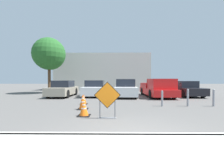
{
  "coord_description": "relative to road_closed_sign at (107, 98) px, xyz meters",
  "views": [
    {
      "loc": [
        -0.55,
        -3.75,
        1.49
      ],
      "look_at": [
        -0.68,
        7.89,
        1.19
      ],
      "focal_mm": 24.0,
      "sensor_mm": 36.0,
      "label": 1
    }
  ],
  "objects": [
    {
      "name": "ground_plane",
      "position": [
        0.79,
        7.98,
        -0.78
      ],
      "size": [
        96.0,
        96.0,
        0.0
      ],
      "primitive_type": "plane",
      "color": "#565451"
    },
    {
      "name": "sidewalk_strip",
      "position": [
        0.79,
        -3.39,
        -0.71
      ],
      "size": [
        22.51,
        2.74,
        0.14
      ],
      "color": "#ADAAA3",
      "rests_on": "ground_plane"
    },
    {
      "name": "curb_lip",
      "position": [
        0.79,
        -2.02,
        -0.71
      ],
      "size": [
        22.51,
        0.2,
        0.14
      ],
      "color": "#ADAAA3",
      "rests_on": "ground_plane"
    },
    {
      "name": "road_closed_sign",
      "position": [
        0.0,
        0.0,
        0.0
      ],
      "size": [
        1.04,
        0.2,
        1.43
      ],
      "color": "black",
      "rests_on": "ground_plane"
    },
    {
      "name": "traffic_cone_nearest",
      "position": [
        -0.99,
        0.41,
        -0.48
      ],
      "size": [
        0.51,
        0.51,
        0.63
      ],
      "color": "black",
      "rests_on": "ground_plane"
    },
    {
      "name": "traffic_cone_second",
      "position": [
        -1.34,
        1.82,
        -0.4
      ],
      "size": [
        0.51,
        0.51,
        0.77
      ],
      "color": "black",
      "rests_on": "ground_plane"
    },
    {
      "name": "traffic_cone_third",
      "position": [
        -1.61,
        3.47,
        -0.48
      ],
      "size": [
        0.42,
        0.42,
        0.62
      ],
      "color": "black",
      "rests_on": "ground_plane"
    },
    {
      "name": "parked_car_nearest",
      "position": [
        -4.4,
        7.88,
        -0.11
      ],
      "size": [
        1.86,
        4.21,
        1.45
      ],
      "rotation": [
        0.0,
        0.0,
        3.13
      ],
      "color": "#A39984",
      "rests_on": "ground_plane"
    },
    {
      "name": "parked_car_second",
      "position": [
        -1.55,
        8.52,
        -0.11
      ],
      "size": [
        1.96,
        4.48,
        1.47
      ],
      "rotation": [
        0.0,
        0.0,
        3.13
      ],
      "color": "white",
      "rests_on": "ground_plane"
    },
    {
      "name": "parked_car_third",
      "position": [
        1.31,
        7.86,
        -0.06
      ],
      "size": [
        2.08,
        4.73,
        1.58
      ],
      "rotation": [
        0.0,
        0.0,
        3.09
      ],
      "color": "white",
      "rests_on": "ground_plane"
    },
    {
      "name": "pickup_truck",
      "position": [
        4.16,
        7.54,
        -0.06
      ],
      "size": [
        2.2,
        5.32,
        1.6
      ],
      "rotation": [
        0.0,
        0.0,
        3.16
      ],
      "color": "red",
      "rests_on": "ground_plane"
    },
    {
      "name": "parked_car_fourth",
      "position": [
        7.01,
        8.39,
        -0.13
      ],
      "size": [
        1.91,
        4.36,
        1.41
      ],
      "rotation": [
        0.0,
        0.0,
        3.15
      ],
      "color": "black",
      "rests_on": "ground_plane"
    },
    {
      "name": "bollard_nearest",
      "position": [
        3.01,
        2.77,
        -0.3
      ],
      "size": [
        0.12,
        0.12,
        0.9
      ],
      "color": "gray",
      "rests_on": "ground_plane"
    },
    {
      "name": "bollard_second",
      "position": [
        4.47,
        2.77,
        -0.26
      ],
      "size": [
        0.12,
        0.12,
        0.99
      ],
      "color": "gray",
      "rests_on": "ground_plane"
    },
    {
      "name": "bollard_third",
      "position": [
        5.93,
        2.77,
        -0.26
      ],
      "size": [
        0.12,
        0.12,
        0.98
      ],
      "color": "gray",
      "rests_on": "ground_plane"
    },
    {
      "name": "building_facade_backdrop",
      "position": [
        -1.46,
        17.96,
        1.91
      ],
      "size": [
        13.98,
        5.0,
        5.39
      ],
      "color": "beige",
      "rests_on": "ground_plane"
    },
    {
      "name": "street_tree_behind_lot",
      "position": [
        -7.1,
        11.19,
        3.67
      ],
      "size": [
        3.63,
        3.63,
        6.29
      ],
      "color": "#513823",
      "rests_on": "ground_plane"
    }
  ]
}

